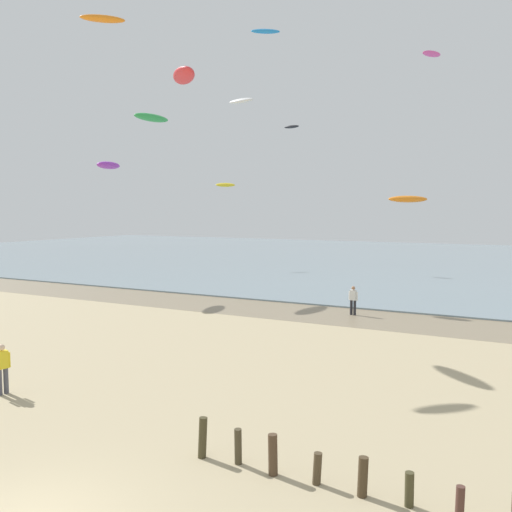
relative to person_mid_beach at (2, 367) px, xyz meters
The scene contains 15 objects.
wet_sand_strip 19.69m from the person_mid_beach, 68.75° to the left, with size 120.00×5.41×0.01m, color #84755B.
sea 56.49m from the person_mid_beach, 82.75° to the left, with size 160.00×70.00×0.10m, color gray.
groyne_near 13.46m from the person_mid_beach, ahead, with size 10.49×0.33×1.03m.
person_mid_beach is the anchor object (origin of this frame).
person_by_waterline 19.97m from the person_mid_beach, 72.32° to the left, with size 0.57×0.26×1.71m.
kite_aloft_0 27.92m from the person_mid_beach, 116.61° to the left, with size 3.45×1.10×0.55m, color green.
kite_aloft_1 42.51m from the person_mid_beach, 110.52° to the left, with size 2.10×0.67×0.34m, color yellow.
kite_aloft_2 27.61m from the person_mid_beach, 99.89° to the left, with size 2.20×0.70×0.35m, color white.
kite_aloft_3 35.42m from the person_mid_beach, 99.39° to the left, with size 2.36×0.76×0.38m, color #2384D1.
kite_aloft_4 45.56m from the person_mid_beach, 101.24° to the left, with size 1.88×0.60×0.30m, color black.
kite_aloft_5 24.23m from the person_mid_beach, 123.38° to the left, with size 2.95×0.94×0.47m, color purple.
kite_aloft_6 41.41m from the person_mid_beach, 79.30° to the left, with size 2.02×0.65×0.32m, color #E54C99.
kite_aloft_7 17.45m from the person_mid_beach, 95.37° to the left, with size 3.16×1.01×0.51m, color red.
kite_aloft_8 24.80m from the person_mid_beach, 69.79° to the left, with size 2.60×0.83×0.42m, color orange.
kite_aloft_10 17.71m from the person_mid_beach, 112.21° to the left, with size 2.18×0.70×0.35m, color orange.
Camera 1 is at (8.87, -6.98, 6.20)m, focal length 38.95 mm.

